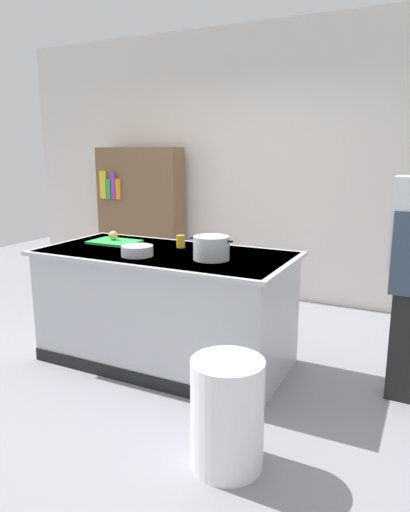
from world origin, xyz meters
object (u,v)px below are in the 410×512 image
(stock_pot, at_px, (211,248))
(juice_cup, at_px, (181,241))
(mixing_bowl, at_px, (137,251))
(trash_bin, at_px, (227,414))
(onion, at_px, (113,235))
(bookshelf, at_px, (141,218))

(stock_pot, distance_m, juice_cup, 0.49)
(mixing_bowl, height_order, juice_cup, juice_cup)
(trash_bin, bearing_deg, mixing_bowl, 144.58)
(onion, height_order, juice_cup, juice_cup)
(mixing_bowl, xyz_separation_m, juice_cup, (0.14, 0.41, 0.01))
(mixing_bowl, distance_m, juice_cup, 0.43)
(bookshelf, bearing_deg, onion, -62.92)
(stock_pot, distance_m, bookshelf, 2.66)
(stock_pot, distance_m, trash_bin, 1.24)
(stock_pot, relative_size, bookshelf, 0.19)
(trash_bin, bearing_deg, bookshelf, 130.85)
(juice_cup, bearing_deg, onion, -174.54)
(onion, distance_m, bookshelf, 1.87)
(stock_pot, bearing_deg, onion, 167.98)
(trash_bin, bearing_deg, stock_pot, 120.39)
(stock_pot, xyz_separation_m, mixing_bowl, (-0.54, -0.13, -0.05))
(juice_cup, distance_m, trash_bin, 1.63)
(mixing_bowl, xyz_separation_m, trash_bin, (1.06, -0.76, -0.64))
(stock_pot, height_order, mixing_bowl, stock_pot)
(juice_cup, xyz_separation_m, bookshelf, (-1.47, 1.60, -0.10))
(juice_cup, bearing_deg, bookshelf, 132.50)
(onion, distance_m, juice_cup, 0.62)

